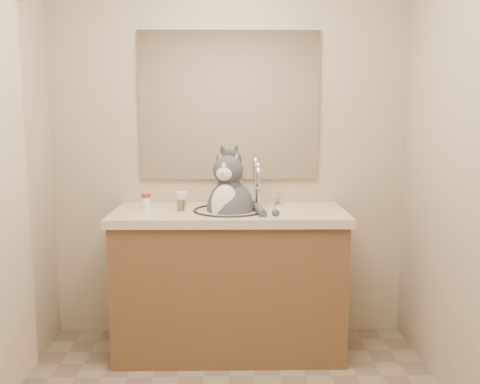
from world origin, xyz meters
name	(u,v)px	position (x,y,z in m)	size (l,w,h in m)	color
room	(227,167)	(0.00, 0.00, 1.20)	(2.22, 2.52, 2.42)	#807158
vanity	(229,278)	(0.00, 0.96, 0.44)	(1.34, 0.59, 1.12)	brown
mirror	(229,106)	(0.00, 1.24, 1.45)	(1.10, 0.02, 0.90)	white
cat	(230,207)	(0.01, 0.95, 0.87)	(0.38, 0.41, 0.56)	#434448
pill_bottle_redcap	(146,202)	(-0.48, 0.99, 0.90)	(0.06, 0.06, 0.09)	white
pill_bottle_orange	(182,201)	(-0.28, 0.99, 0.90)	(0.07, 0.07, 0.10)	white
grey_canister	(181,205)	(-0.28, 0.94, 0.88)	(0.05, 0.05, 0.07)	slate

